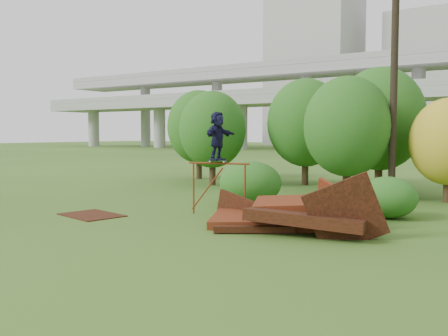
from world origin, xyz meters
The scene contains 16 objects.
ground centered at (0.00, 0.00, 0.00)m, with size 240.00×240.00×0.00m, color #2D5116.
scrap_pile centered at (2.02, 1.23, 0.39)m, with size 5.73×3.41×2.22m.
grind_rail centered at (-1.11, 2.15, 1.23)m, with size 2.12×0.51×1.77m.
skateboard centered at (-1.16, 2.14, 1.83)m, with size 0.72×0.33×0.07m.
skater centered at (-1.16, 2.14, 2.65)m, with size 1.50×0.48×1.61m, color #141435.
flat_plate centered at (-4.59, -0.27, 0.01)m, with size 2.07×1.48×0.03m, color #35170B.
tree_0 centered at (-6.83, 9.95, 2.92)m, with size 3.51×3.51×4.95m.
tree_1 centered at (-2.78, 12.72, 3.28)m, with size 4.03×4.03×5.60m.
tree_2 centered at (1.00, 8.50, 3.01)m, with size 3.62×3.62×5.10m.
tree_3 centered at (1.32, 11.91, 3.39)m, with size 4.19×4.19×5.81m.
tree_6 centered at (-9.61, 12.53, 3.11)m, with size 3.79×3.79×5.30m.
shrub_left centered at (-1.48, 4.84, 0.84)m, with size 2.42×2.24×1.68m, color #144813.
shrub_right centered at (3.75, 4.67, 0.67)m, with size 1.90×1.74×1.34m, color #144813.
utility_pole centered at (2.82, 8.57, 4.74)m, with size 1.40×0.28×9.34m.
building_left centered at (-38.00, 95.00, 17.50)m, with size 18.00×16.00×35.00m, color #9E9E99.
building_right centered at (-16.00, 102.00, 14.00)m, with size 14.00×14.00×28.00m, color #9E9E99.
Camera 1 is at (8.19, -11.51, 2.73)m, focal length 40.00 mm.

